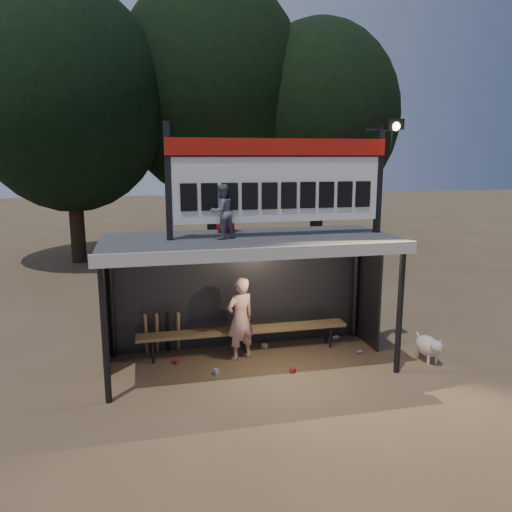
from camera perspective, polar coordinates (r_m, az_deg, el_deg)
The scene contains 13 objects.
ground at distance 9.19m, azimuth -0.67°, elevation -12.24°, with size 80.00×80.00×0.00m, color brown.
player at distance 9.15m, azimuth -1.80°, elevation -7.17°, with size 0.56×0.37×1.54m, color white.
child_a at distance 8.30m, azimuth -3.91°, elevation 5.08°, with size 0.44×0.34×0.91m, color slate.
child_b at distance 8.99m, azimuth -3.47°, elevation 5.77°, with size 0.48×0.31×0.97m, color #A6191B.
dugout_shelter at distance 8.85m, azimuth -1.03°, elevation -0.59°, with size 5.10×2.08×2.32m.
scoreboard_assembly at distance 8.55m, azimuth 2.99°, elevation 8.97°, with size 4.10×0.27×1.99m.
bench at distance 9.53m, azimuth -1.39°, elevation -8.56°, with size 4.00×0.35×0.48m.
tree_left at distance 18.45m, azimuth -20.66°, elevation 16.37°, with size 6.46×6.46×9.27m.
tree_mid at distance 20.08m, azimuth -5.16°, elevation 18.44°, with size 7.22×7.22×10.36m.
tree_right at distance 19.98m, azimuth 7.20°, elevation 15.61°, with size 6.08×6.08×8.72m.
dog at distance 9.75m, azimuth 19.14°, elevation -9.71°, with size 0.36×0.81×0.49m.
bats at distance 9.62m, azimuth -10.66°, elevation -8.59°, with size 0.68×0.35×0.84m.
litter at distance 9.45m, azimuth 2.25°, elevation -11.32°, with size 3.54×1.46×0.08m.
Camera 1 is at (-1.79, -8.23, 3.68)m, focal length 35.00 mm.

